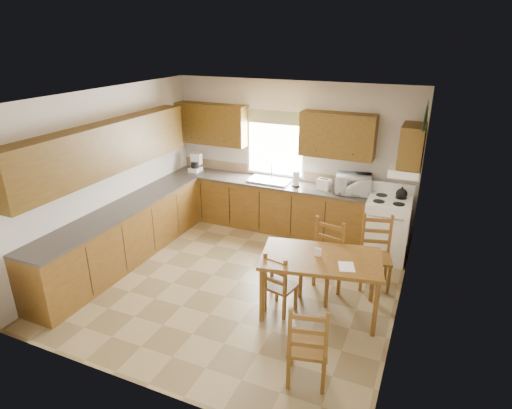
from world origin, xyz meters
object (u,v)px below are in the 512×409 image
at_px(dining_table, 319,284).
at_px(chair_far_right, 376,254).
at_px(stove, 386,229).
at_px(microwave, 353,184).
at_px(chair_near_left, 281,282).
at_px(chair_near_right, 308,341).
at_px(chair_far_left, 321,262).

height_order(dining_table, chair_far_right, chair_far_right).
xyz_separation_m(stove, microwave, (-0.65, 0.31, 0.59)).
distance_m(microwave, chair_near_left, 2.49).
bearing_deg(chair_near_right, microwave, -98.43).
bearing_deg(chair_near_left, stove, -104.52).
xyz_separation_m(microwave, chair_near_left, (-0.40, -2.37, -0.65)).
height_order(chair_near_right, chair_far_right, chair_far_right).
relative_size(microwave, chair_far_right, 0.52).
bearing_deg(chair_far_left, chair_near_left, -112.90).
xyz_separation_m(chair_near_right, chair_far_right, (0.35, 2.15, 0.03)).
bearing_deg(dining_table, chair_near_left, -169.42).
relative_size(microwave, chair_far_left, 0.50).
distance_m(stove, microwave, 0.93).
xyz_separation_m(stove, dining_table, (-0.58, -1.87, -0.09)).
relative_size(microwave, chair_near_right, 0.55).
bearing_deg(chair_far_right, chair_near_right, -112.84).
xyz_separation_m(dining_table, chair_near_left, (-0.47, -0.19, 0.03)).
bearing_deg(dining_table, chair_far_left, 91.63).
bearing_deg(chair_far_left, dining_table, -63.71).
distance_m(dining_table, chair_far_left, 0.38).
height_order(microwave, chair_near_left, microwave).
distance_m(stove, chair_near_left, 2.32).
xyz_separation_m(stove, chair_near_right, (-0.36, -3.11, -0.00)).
xyz_separation_m(chair_near_left, chair_far_right, (1.03, 1.11, 0.09)).
bearing_deg(microwave, stove, -35.58).
bearing_deg(chair_near_right, dining_table, -93.08).
bearing_deg(stove, chair_near_left, -119.32).
relative_size(chair_near_left, chair_far_right, 0.82).
bearing_deg(stove, chair_near_right, -98.98).
relative_size(stove, dining_table, 0.66).
relative_size(microwave, chair_near_left, 0.63).
height_order(dining_table, chair_near_left, chair_near_left).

